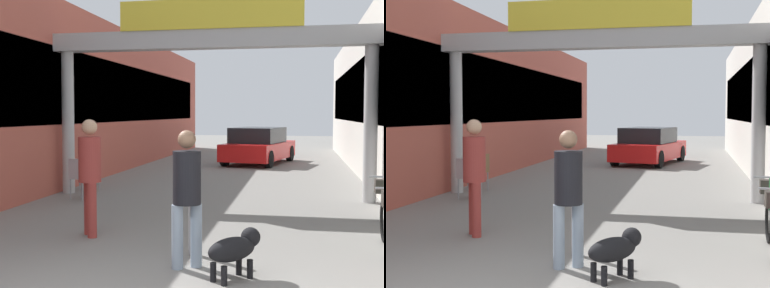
# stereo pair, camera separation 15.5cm
# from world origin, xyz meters

# --- Properties ---
(storefront_left) EXTENTS (3.00, 26.00, 4.54)m
(storefront_left) POSITION_xyz_m (-5.09, 11.00, 2.27)
(storefront_left) COLOR #B25142
(storefront_left) RESTS_ON ground_plane
(arcade_sign_gateway) EXTENTS (7.40, 0.47, 4.30)m
(arcade_sign_gateway) POSITION_xyz_m (0.00, 7.29, 3.07)
(arcade_sign_gateway) COLOR #B2B2B2
(arcade_sign_gateway) RESTS_ON ground_plane
(pedestrian_with_dog) EXTENTS (0.47, 0.47, 1.66)m
(pedestrian_with_dog) POSITION_xyz_m (0.59, 1.95, 0.95)
(pedestrian_with_dog) COLOR #8C9EB2
(pedestrian_with_dog) RESTS_ON ground_plane
(pedestrian_companion) EXTENTS (0.47, 0.47, 1.77)m
(pedestrian_companion) POSITION_xyz_m (-1.18, 3.30, 1.02)
(pedestrian_companion) COLOR #99332D
(pedestrian_companion) RESTS_ON ground_plane
(dog_on_leash) EXTENTS (0.67, 0.74, 0.55)m
(dog_on_leash) POSITION_xyz_m (1.22, 1.64, 0.35)
(dog_on_leash) COLOR black
(dog_on_leash) RESTS_ON ground_plane
(bollard_post_metal) EXTENTS (0.10, 0.10, 0.94)m
(bollard_post_metal) POSITION_xyz_m (0.54, 2.56, 0.48)
(bollard_post_metal) COLOR gray
(bollard_post_metal) RESTS_ON ground_plane
(cafe_chair_aluminium_nearer) EXTENTS (0.51, 0.51, 0.89)m
(cafe_chair_aluminium_nearer) POSITION_xyz_m (-2.71, 6.44, 0.54)
(cafe_chair_aluminium_nearer) COLOR gray
(cafe_chair_aluminium_nearer) RESTS_ON ground_plane
(cafe_chair_wood_farther) EXTENTS (0.56, 0.56, 0.89)m
(cafe_chair_wood_farther) POSITION_xyz_m (-2.92, 7.63, 0.54)
(cafe_chair_wood_farther) COLOR gray
(cafe_chair_wood_farther) RESTS_ON ground_plane
(parked_car_red) EXTENTS (2.60, 4.29, 1.33)m
(parked_car_red) POSITION_xyz_m (0.44, 15.47, 0.64)
(parked_car_red) COLOR red
(parked_car_red) RESTS_ON ground_plane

